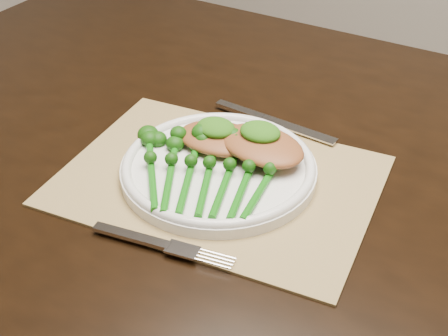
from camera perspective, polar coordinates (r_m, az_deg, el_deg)
The scene contains 9 objects.
placemat at distance 0.82m, azimuth -0.51°, elevation -1.13°, with size 0.40×0.30×0.00m, color #9A804E.
dinner_plate at distance 0.82m, azimuth -0.50°, elevation 0.06°, with size 0.26×0.26×0.02m.
knife at distance 0.94m, azimuth 3.56°, elevation 4.61°, with size 0.20×0.03×0.01m.
fork at distance 0.71m, azimuth -4.86°, elevation -7.21°, with size 0.18×0.05×0.01m.
chicken_fillet_left at distance 0.85m, azimuth -0.41°, elevation 2.74°, with size 0.12×0.08×0.02m, color brown.
chicken_fillet_right at distance 0.82m, azimuth 3.47°, elevation 2.09°, with size 0.12×0.09×0.02m, color brown.
pesto_dollop_left at distance 0.85m, azimuth -0.75°, elevation 3.72°, with size 0.05×0.05×0.02m, color #1A4C0A.
pesto_dollop_right at distance 0.82m, azimuth 3.33°, elevation 3.32°, with size 0.06×0.05×0.02m, color #1A4C0A.
broccolini_bundle at distance 0.78m, azimuth -1.56°, elevation -1.01°, with size 0.23×0.23×0.04m.
Camera 1 is at (0.16, -0.55, 1.24)m, focal length 50.00 mm.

